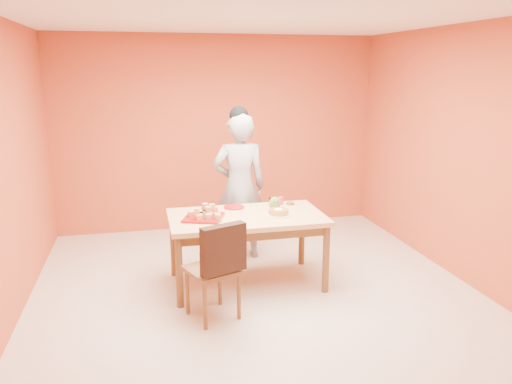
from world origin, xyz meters
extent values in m
plane|color=beige|center=(0.00, 0.00, 0.00)|extent=(5.00, 5.00, 0.00)
plane|color=white|center=(0.00, 0.00, 2.70)|extent=(5.00, 5.00, 0.00)
plane|color=#C3472D|center=(0.00, 2.50, 1.35)|extent=(4.50, 0.00, 4.50)
plane|color=#C3472D|center=(2.25, 0.00, 1.35)|extent=(0.00, 5.00, 5.00)
cube|color=#E1BA75|center=(-0.04, 0.42, 0.73)|extent=(1.60, 0.90, 0.05)
cube|color=brown|center=(-0.04, 0.42, 0.66)|extent=(1.48, 0.78, 0.10)
cylinder|color=brown|center=(-0.78, 0.03, 0.35)|extent=(0.07, 0.07, 0.71)
cylinder|color=brown|center=(-0.78, 0.81, 0.35)|extent=(0.07, 0.07, 0.71)
cylinder|color=brown|center=(0.70, 0.03, 0.35)|extent=(0.07, 0.07, 0.71)
cylinder|color=brown|center=(0.70, 0.81, 0.35)|extent=(0.07, 0.07, 0.71)
imported|color=#949497|center=(0.04, 1.22, 0.87)|extent=(0.66, 0.45, 1.74)
cube|color=maroon|center=(-0.49, 0.40, 0.77)|extent=(0.48, 0.48, 0.02)
cylinder|color=maroon|center=(-0.12, 0.73, 0.77)|extent=(0.28, 0.28, 0.01)
cylinder|color=silver|center=(0.28, 0.34, 0.77)|extent=(0.35, 0.35, 0.01)
cylinder|color=gold|center=(0.28, 0.34, 0.80)|extent=(0.26, 0.26, 0.05)
cube|color=white|center=(0.29, 0.52, 0.83)|extent=(0.08, 0.27, 0.01)
ellipsoid|color=olive|center=(0.28, 0.50, 0.84)|extent=(0.14, 0.12, 0.16)
cylinder|color=#CB1E56|center=(0.42, 0.74, 0.80)|extent=(0.07, 0.07, 0.09)
cylinder|color=#371D0F|center=(0.52, 0.71, 0.77)|extent=(0.10, 0.10, 0.03)
camera|label=1|loc=(-1.08, -4.44, 2.23)|focal=35.00mm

